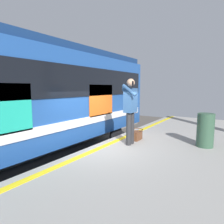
# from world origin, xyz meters

# --- Properties ---
(ground_plane) EXTENTS (24.38, 24.38, 0.00)m
(ground_plane) POSITION_xyz_m (0.00, 0.00, 0.00)
(ground_plane) COLOR #4C4742
(platform) EXTENTS (12.90, 4.68, 1.02)m
(platform) POSITION_xyz_m (0.00, 2.34, 0.51)
(platform) COLOR gray
(platform) RESTS_ON ground
(safety_line) EXTENTS (12.64, 0.16, 0.01)m
(safety_line) POSITION_xyz_m (0.00, 0.30, 1.03)
(safety_line) COLOR yellow
(safety_line) RESTS_ON platform
(track_rail_near) EXTENTS (16.77, 0.08, 0.16)m
(track_rail_near) POSITION_xyz_m (0.00, -1.41, 0.08)
(track_rail_near) COLOR slate
(track_rail_near) RESTS_ON ground
(track_rail_far) EXTENTS (16.77, 0.08, 0.16)m
(track_rail_far) POSITION_xyz_m (0.00, -2.84, 0.08)
(track_rail_far) COLOR slate
(track_rail_far) RESTS_ON ground
(train_carriage) EXTENTS (9.70, 2.88, 3.76)m
(train_carriage) POSITION_xyz_m (0.69, -2.12, 2.42)
(train_carriage) COLOR #1E478C
(train_carriage) RESTS_ON ground
(passenger) EXTENTS (0.57, 0.55, 1.83)m
(passenger) POSITION_xyz_m (-0.32, 0.80, 2.11)
(passenger) COLOR #262628
(passenger) RESTS_ON platform
(handbag) EXTENTS (0.40, 0.36, 0.34)m
(handbag) POSITION_xyz_m (-0.83, 0.77, 1.18)
(handbag) COLOR #59331E
(handbag) RESTS_ON platform
(trash_bin) EXTENTS (0.44, 0.44, 0.91)m
(trash_bin) POSITION_xyz_m (-1.23, 2.60, 1.48)
(trash_bin) COLOR #2D4C38
(trash_bin) RESTS_ON platform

